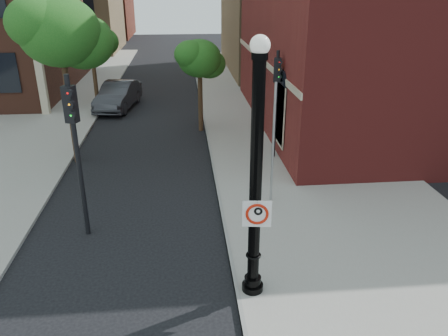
{
  "coord_description": "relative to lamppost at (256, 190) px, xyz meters",
  "views": [
    {
      "loc": [
        0.88,
        -8.42,
        7.13
      ],
      "look_at": [
        1.89,
        2.0,
        2.67
      ],
      "focal_mm": 35.0,
      "sensor_mm": 36.0,
      "label": 1
    }
  ],
  "objects": [
    {
      "name": "ground",
      "position": [
        -2.43,
        -0.25,
        -2.87
      ],
      "size": [
        120.0,
        120.0,
        0.0
      ],
      "primitive_type": "plane",
      "color": "black",
      "rests_on": "ground"
    },
    {
      "name": "sidewalk_right",
      "position": [
        3.57,
        9.75,
        -2.81
      ],
      "size": [
        8.0,
        60.0,
        0.12
      ],
      "primitive_type": "cube",
      "color": "gray",
      "rests_on": "ground"
    },
    {
      "name": "sidewalk_left",
      "position": [
        -11.43,
        17.75,
        -2.81
      ],
      "size": [
        10.0,
        50.0,
        0.12
      ],
      "primitive_type": "cube",
      "color": "gray",
      "rests_on": "ground"
    },
    {
      "name": "curb_edge",
      "position": [
        -0.38,
        9.75,
        -2.8
      ],
      "size": [
        0.1,
        60.0,
        0.14
      ],
      "primitive_type": "cube",
      "color": "gray",
      "rests_on": "ground"
    },
    {
      "name": "lamppost",
      "position": [
        0.0,
        0.0,
        0.0
      ],
      "size": [
        0.53,
        0.53,
        6.21
      ],
      "color": "black",
      "rests_on": "ground"
    },
    {
      "name": "no_parking_sign",
      "position": [
        0.02,
        -0.16,
        -0.53
      ],
      "size": [
        0.65,
        0.13,
        0.66
      ],
      "rotation": [
        0.0,
        0.0,
        -0.13
      ],
      "color": "white",
      "rests_on": "ground"
    },
    {
      "name": "parked_car",
      "position": [
        -5.44,
        17.95,
        -2.06
      ],
      "size": [
        2.53,
        5.13,
        1.62
      ],
      "primitive_type": "imported",
      "rotation": [
        0.0,
        0.0,
        -0.17
      ],
      "color": "#2E2F34",
      "rests_on": "ground"
    },
    {
      "name": "traffic_signal_left",
      "position": [
        -4.59,
        3.27,
        0.43
      ],
      "size": [
        0.38,
        0.43,
        4.89
      ],
      "rotation": [
        0.0,
        0.0,
        -0.34
      ],
      "color": "black",
      "rests_on": "ground"
    },
    {
      "name": "traffic_signal_right",
      "position": [
        2.32,
        8.82,
        0.26
      ],
      "size": [
        0.35,
        0.41,
        4.65
      ],
      "rotation": [
        0.0,
        0.0,
        -0.26
      ],
      "color": "black",
      "rests_on": "ground"
    },
    {
      "name": "utility_pole",
      "position": [
        1.39,
        4.74,
        -0.74
      ],
      "size": [
        0.09,
        0.09,
        4.26
      ],
      "primitive_type": "cylinder",
      "color": "#999999",
      "rests_on": "ground"
    },
    {
      "name": "street_tree_a",
      "position": [
        -6.13,
        9.41,
        2.45
      ],
      "size": [
        3.74,
        3.38,
        6.73
      ],
      "color": "#342215",
      "rests_on": "ground"
    },
    {
      "name": "street_tree_b",
      "position": [
        -6.7,
        18.17,
        1.37
      ],
      "size": [
        2.98,
        2.69,
        5.37
      ],
      "color": "#342215",
      "rests_on": "ground"
    },
    {
      "name": "street_tree_c",
      "position": [
        -0.61,
        13.18,
        0.77
      ],
      "size": [
        2.57,
        2.32,
        4.62
      ],
      "color": "#342215",
      "rests_on": "ground"
    }
  ]
}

